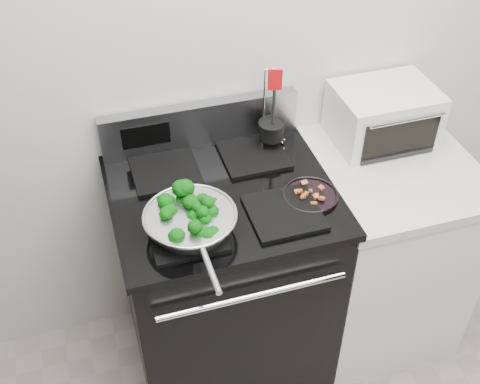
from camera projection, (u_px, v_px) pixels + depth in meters
name	position (u px, v px, depth m)	size (l,w,h in m)	color
back_wall	(275.00, 34.00, 2.18)	(4.00, 0.02, 2.70)	silver
gas_range	(224.00, 278.00, 2.43)	(0.79, 0.69, 1.13)	black
counter	(377.00, 248.00, 2.59)	(0.62, 0.68, 0.92)	white
skillet	(191.00, 221.00, 1.94)	(0.31, 0.49, 0.07)	silver
broccoli_pile	(190.00, 216.00, 1.93)	(0.24, 0.24, 0.08)	black
bacon_plate	(310.00, 193.00, 2.09)	(0.20, 0.20, 0.04)	black
utensil_holder	(271.00, 134.00, 2.28)	(0.11, 0.11, 0.35)	silver
toaster_oven	(383.00, 115.00, 2.35)	(0.39, 0.30, 0.22)	silver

